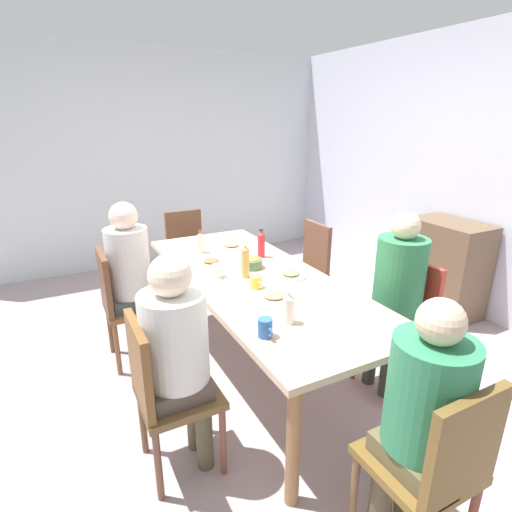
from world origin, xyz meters
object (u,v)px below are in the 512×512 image
(chair_5, at_px, (163,388))
(bottle_0, at_px, (245,261))
(plate_2, at_px, (232,246))
(cup_0, at_px, (256,282))
(chair_2, at_px, (188,249))
(person_3, at_px, (397,287))
(plate_1, at_px, (291,275))
(cup_3, at_px, (217,271))
(cup_2, at_px, (232,239))
(person_1, at_px, (131,269))
(chair_4, at_px, (435,464))
(plate_3, at_px, (211,262))
(cup_1, at_px, (265,328))
(person_5, at_px, (177,345))
(side_cabinet, at_px, (444,268))
(chair_0, at_px, (307,265))
(chair_3, at_px, (403,317))
(plate_0, at_px, (274,297))
(chair_1, at_px, (122,301))
(dining_table, at_px, (256,286))
(bottle_2, at_px, (261,244))
(bottle_1, at_px, (201,242))
(bottle_3, at_px, (289,308))
(bowl_0, at_px, (252,262))

(chair_5, xyz_separation_m, bottle_0, (-0.60, 0.76, 0.36))
(plate_2, height_order, cup_0, cup_0)
(chair_2, xyz_separation_m, person_3, (2.12, 0.74, 0.24))
(plate_1, relative_size, cup_0, 1.91)
(cup_0, bearing_deg, cup_3, -154.02)
(cup_0, bearing_deg, person_3, 64.42)
(plate_1, xyz_separation_m, cup_2, (-0.90, -0.04, 0.03))
(person_1, relative_size, chair_4, 1.39)
(chair_2, height_order, plate_3, chair_2)
(chair_4, distance_m, chair_5, 1.27)
(person_3, distance_m, cup_2, 1.49)
(person_1, relative_size, cup_1, 11.21)
(person_5, relative_size, side_cabinet, 1.35)
(cup_0, bearing_deg, bottle_0, 174.33)
(chair_0, height_order, cup_2, chair_0)
(chair_3, relative_size, plate_0, 3.56)
(plate_0, height_order, plate_3, same)
(chair_4, bearing_deg, chair_2, 180.00)
(person_3, xyz_separation_m, bottle_0, (-0.60, -0.81, 0.12))
(person_1, height_order, chair_3, person_1)
(chair_1, distance_m, person_5, 1.19)
(person_5, xyz_separation_m, plate_2, (-1.26, 0.86, 0.04))
(plate_3, height_order, cup_2, cup_2)
(person_1, relative_size, bottle_0, 5.14)
(cup_1, height_order, side_cabinet, side_cabinet)
(dining_table, relative_size, chair_4, 2.59)
(chair_5, bearing_deg, chair_2, 158.60)
(bottle_0, height_order, bottle_2, bottle_0)
(plate_0, xyz_separation_m, side_cabinet, (-0.43, 2.12, -0.32))
(plate_2, bearing_deg, person_3, 26.51)
(cup_1, xyz_separation_m, bottle_2, (-1.10, 0.56, 0.06))
(chair_2, bearing_deg, chair_0, 40.90)
(chair_3, bearing_deg, person_1, -126.44)
(bottle_2, height_order, side_cabinet, bottle_2)
(chair_1, relative_size, person_1, 0.72)
(chair_4, xyz_separation_m, person_5, (-0.96, -0.74, 0.22))
(person_3, bearing_deg, chair_0, 175.62)
(dining_table, relative_size, bottle_1, 12.58)
(cup_0, distance_m, cup_3, 0.34)
(chair_2, relative_size, plate_1, 4.09)
(cup_1, height_order, bottle_1, bottle_1)
(person_3, distance_m, chair_5, 1.59)
(plate_2, bearing_deg, bottle_3, -11.25)
(bottle_2, xyz_separation_m, side_cabinet, (0.30, 1.82, -0.42))
(plate_1, xyz_separation_m, bottle_1, (-0.79, -0.37, 0.07))
(chair_0, relative_size, bowl_0, 5.56)
(plate_1, height_order, cup_2, cup_2)
(chair_2, relative_size, chair_4, 1.00)
(dining_table, bearing_deg, cup_2, 168.00)
(bottle_3, height_order, side_cabinet, bottle_3)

